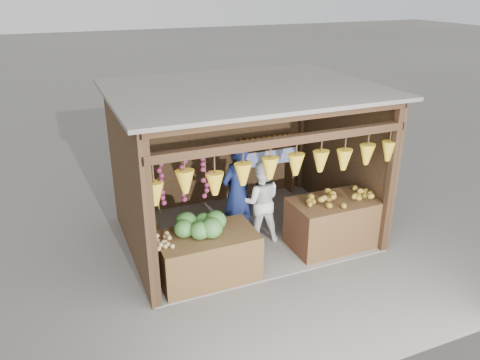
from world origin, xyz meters
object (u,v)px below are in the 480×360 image
at_px(counter_left, 208,256).
at_px(woman_standing, 260,201).
at_px(vendor_seated, 145,207).
at_px(counter_right, 332,223).
at_px(man_standing, 237,192).

relative_size(counter_left, woman_standing, 1.01).
bearing_deg(vendor_seated, counter_right, 167.94).
relative_size(man_standing, woman_standing, 1.24).
bearing_deg(vendor_seated, counter_left, 127.78).
relative_size(counter_right, man_standing, 0.80).
bearing_deg(counter_left, vendor_seated, 119.73).
distance_m(counter_left, woman_standing, 1.51).
xyz_separation_m(counter_left, woman_standing, (1.24, 0.78, 0.36)).
relative_size(man_standing, vendor_seated, 1.68).
bearing_deg(counter_left, man_standing, 46.85).
distance_m(counter_left, man_standing, 1.38).
height_order(counter_right, woman_standing, woman_standing).
distance_m(counter_right, woman_standing, 1.28).
bearing_deg(counter_right, counter_left, -177.86).
distance_m(woman_standing, vendor_seated, 1.94).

